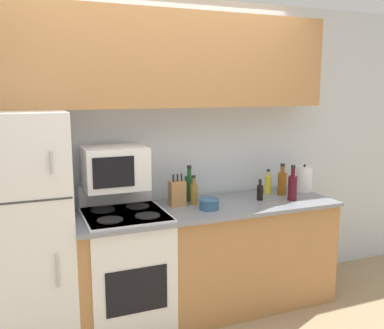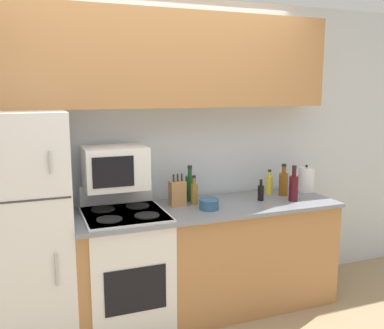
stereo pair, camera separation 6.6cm
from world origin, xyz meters
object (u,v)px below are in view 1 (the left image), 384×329
at_px(bottle_whiskey, 282,183).
at_px(bottle_wine_green, 189,187).
at_px(stove, 126,269).
at_px(bottle_wine_red, 292,187).
at_px(bowl, 209,204).
at_px(bottle_cooking_spray, 268,184).
at_px(bottle_soy_sauce, 260,192).
at_px(refrigerator, 18,234).
at_px(bottle_vinegar, 194,193).
at_px(kettle, 304,179).
at_px(knife_block, 177,193).
at_px(microwave, 115,168).

bearing_deg(bottle_whiskey, bottle_wine_green, 171.97).
relative_size(stove, bottle_wine_red, 3.57).
height_order(bowl, bottle_cooking_spray, bottle_cooking_spray).
distance_m(bottle_cooking_spray, bottle_soy_sauce, 0.25).
bearing_deg(bottle_whiskey, bottle_wine_red, -98.40).
height_order(stove, bottle_whiskey, bottle_whiskey).
bearing_deg(bottle_cooking_spray, refrigerator, -175.78).
xyz_separation_m(stove, bottle_soy_sauce, (1.16, 0.00, 0.49)).
distance_m(bottle_whiskey, bottle_vinegar, 0.85).
xyz_separation_m(bottle_wine_red, bottle_whiskey, (0.03, 0.20, -0.01)).
relative_size(bottle_cooking_spray, bottle_wine_green, 0.73).
bearing_deg(bowl, bottle_soy_sauce, 10.21).
bearing_deg(stove, bottle_soy_sauce, 0.05).
bearing_deg(bottle_whiskey, refrigerator, -178.24).
bearing_deg(bottle_wine_green, bottle_cooking_spray, -2.36).
relative_size(bottle_whiskey, bottle_wine_green, 0.93).
xyz_separation_m(bottle_whiskey, kettle, (0.26, 0.04, 0.00)).
bearing_deg(stove, bottle_wine_red, -4.39).
relative_size(knife_block, kettle, 1.04).
height_order(refrigerator, bottle_wine_red, refrigerator).
height_order(knife_block, bottle_vinegar, knife_block).
distance_m(microwave, bottle_vinegar, 0.67).
relative_size(refrigerator, kettle, 6.69).
bearing_deg(bottle_wine_red, bottle_whiskey, 81.60).
distance_m(bottle_whiskey, kettle, 0.27).
relative_size(bowl, bottle_vinegar, 0.68).
bearing_deg(bottle_wine_red, bowl, 178.73).
relative_size(microwave, bottle_vinegar, 1.94).
bearing_deg(refrigerator, stove, -1.55).
height_order(bottle_wine_red, kettle, bottle_wine_red).
bearing_deg(knife_block, microwave, 176.49).
relative_size(bottle_whiskey, bottle_cooking_spray, 1.27).
xyz_separation_m(refrigerator, microwave, (0.71, 0.11, 0.40)).
xyz_separation_m(bottle_cooking_spray, kettle, (0.35, -0.05, 0.03)).
bearing_deg(microwave, refrigerator, -171.55).
height_order(refrigerator, bottle_vinegar, refrigerator).
xyz_separation_m(knife_block, kettle, (1.25, 0.03, 0.01)).
bearing_deg(bottle_vinegar, bottle_cooking_spray, 6.97).
relative_size(stove, bottle_vinegar, 4.46).
xyz_separation_m(microwave, bottle_wine_green, (0.64, 0.08, -0.22)).
bearing_deg(kettle, refrigerator, -177.50).
height_order(stove, kettle, kettle).
xyz_separation_m(stove, bowl, (0.65, -0.09, 0.47)).
relative_size(knife_block, bowl, 1.60).
height_order(bottle_wine_green, kettle, bottle_wine_green).
bearing_deg(stove, bottle_wine_green, 18.85).
relative_size(microwave, knife_block, 1.78).
bearing_deg(refrigerator, knife_block, 3.60).
bearing_deg(refrigerator, kettle, 2.50).
height_order(bottle_wine_red, bottle_vinegar, bottle_wine_red).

